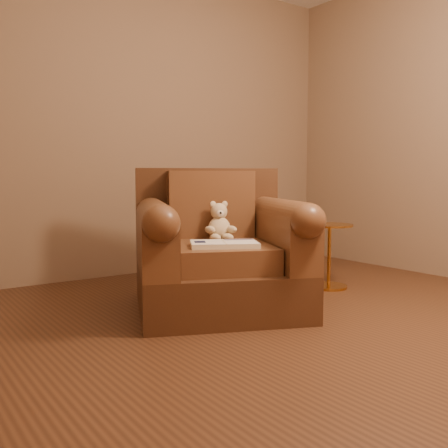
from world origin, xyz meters
TOP-DOWN VIEW (x-y plane):
  - floor at (0.00, 0.00)m, footprint 4.00×4.00m
  - room at (0.00, 0.00)m, footprint 4.02×4.02m
  - armchair at (-0.19, 0.59)m, footprint 1.33×1.31m
  - teddy_bear at (-0.13, 0.65)m, footprint 0.20×0.22m
  - guidebook at (-0.30, 0.36)m, footprint 0.47×0.41m
  - side_table at (0.85, 0.58)m, footprint 0.36×0.36m

SIDE VIEW (x-z plane):
  - floor at x=0.00m, z-range 0.00..0.00m
  - side_table at x=0.85m, z-range 0.02..0.52m
  - armchair at x=-0.19m, z-range -0.10..0.82m
  - guidebook at x=-0.30m, z-range 0.44..0.47m
  - teddy_bear at x=-0.13m, z-range 0.41..0.68m
  - room at x=0.00m, z-range 0.36..3.07m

